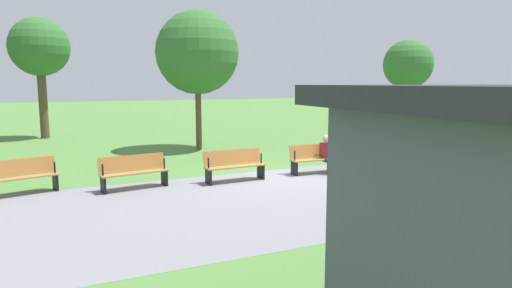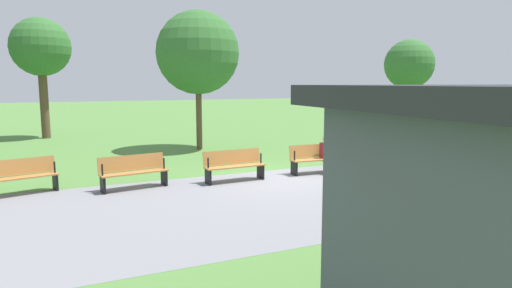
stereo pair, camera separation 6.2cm
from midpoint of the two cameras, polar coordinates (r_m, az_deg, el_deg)
name	(u,v)px [view 2 (the right image)]	position (r m, az deg, el deg)	size (l,w,h in m)	color
ground_plane	(279,177)	(13.07, 3.13, -4.39)	(120.00, 120.00, 0.00)	#54843D
path_paving	(315,193)	(11.34, 7.93, -6.36)	(45.26, 6.18, 0.01)	gray
bench_0	(490,128)	(25.74, 28.26, 1.85)	(1.75, 1.34, 0.89)	#B27538
bench_1	(479,133)	(23.01, 27.22, 1.30)	(1.79, 1.20, 0.89)	#B27538
bench_2	(460,138)	(20.36, 25.14, 0.67)	(1.82, 1.06, 0.89)	#B27538
bench_3	(428,145)	(17.86, 21.62, -0.06)	(1.83, 0.90, 0.89)	#B27538
bench_4	(381,151)	(15.60, 16.13, -0.90)	(1.82, 0.73, 0.89)	#B27538
bench_5	(317,158)	(13.75, 8.08, -1.83)	(1.79, 0.56, 0.89)	#B27538
bench_6	(234,165)	(12.50, -2.74, -2.74)	(1.79, 0.56, 0.89)	#B27538
bench_7	(133,171)	(12.05, -15.57, -3.43)	(1.82, 0.73, 0.89)	#B27538
bench_8	(19,176)	(12.51, -28.40, -3.70)	(1.83, 0.90, 0.89)	#B27538
person_seated	(327,153)	(13.73, 9.37, -1.18)	(0.34, 0.53, 1.20)	maroon
tree_2	(41,48)	(24.64, -26.25, 11.15)	(2.88, 2.88, 6.02)	brown
tree_3	(198,53)	(18.61, -7.50, 11.71)	(3.44, 3.44, 5.76)	brown
tree_4	(409,65)	(28.68, 19.42, 9.71)	(2.99, 2.99, 5.43)	#4C3828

